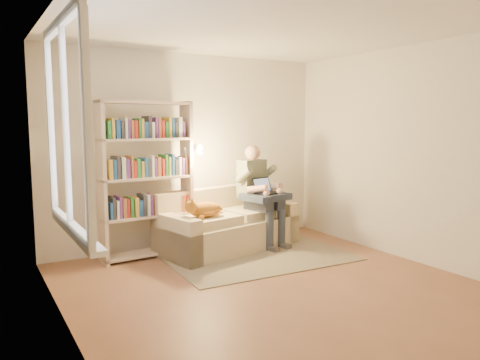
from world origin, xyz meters
TOP-DOWN VIEW (x-y plane):
  - floor at (0.00, 0.00)m, footprint 4.50×4.50m
  - ceiling at (0.00, 0.00)m, footprint 4.00×4.50m
  - wall_left at (-2.00, 0.00)m, footprint 0.02×4.50m
  - wall_right at (2.00, 0.00)m, footprint 0.02×4.50m
  - wall_back at (0.00, 2.25)m, footprint 4.00×0.02m
  - window at (-1.95, 0.20)m, footprint 0.12×1.52m
  - sofa at (0.31, 1.74)m, footprint 2.02×1.22m
  - person at (0.78, 1.69)m, footprint 0.49×0.67m
  - cat at (-0.12, 1.53)m, footprint 0.63×0.32m
  - blanket at (0.78, 1.56)m, footprint 0.65×0.57m
  - laptop at (0.78, 1.57)m, footprint 0.35×0.32m
  - bookshelf at (-0.73, 1.90)m, footprint 1.30×0.36m
  - rug at (0.45, 1.10)m, footprint 2.29×1.41m

SIDE VIEW (x-z plane):
  - floor at x=0.00m, z-range 0.00..0.00m
  - rug at x=0.45m, z-range 0.00..0.01m
  - sofa at x=0.31m, z-range -0.11..0.69m
  - cat at x=-0.12m, z-range 0.49..0.73m
  - blanket at x=0.78m, z-range 0.65..0.73m
  - person at x=0.78m, z-range 0.08..1.46m
  - laptop at x=0.78m, z-range 0.66..0.92m
  - bookshelf at x=-0.73m, z-range 0.10..2.05m
  - wall_left at x=-2.00m, z-range 0.00..2.60m
  - wall_right at x=2.00m, z-range 0.00..2.60m
  - wall_back at x=0.00m, z-range 0.00..2.60m
  - window at x=-1.95m, z-range 0.53..2.22m
  - ceiling at x=0.00m, z-range 2.59..2.61m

